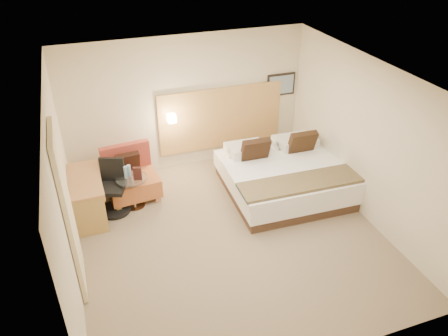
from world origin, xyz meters
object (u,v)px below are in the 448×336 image
object	(u,v)px
desk	(86,186)
lounge_chair	(131,178)
desk_chair	(113,191)
bed	(284,175)
side_table	(133,191)

from	to	relation	value
desk	lounge_chair	bearing A→B (deg)	25.24
lounge_chair	desk_chair	distance (m)	0.52
desk	desk_chair	bearing A→B (deg)	0.85
lounge_chair	desk	world-z (taller)	lounge_chair
lounge_chair	desk	xyz separation A→B (m)	(-0.79, -0.37, 0.22)
desk	desk_chair	xyz separation A→B (m)	(0.42, 0.01, -0.20)
bed	desk_chair	bearing A→B (deg)	171.77
desk	desk_chair	world-z (taller)	desk_chair
lounge_chair	side_table	world-z (taller)	lounge_chair
bed	side_table	xyz separation A→B (m)	(-2.75, 0.44, -0.01)
side_table	desk	bearing A→B (deg)	179.71
desk	side_table	bearing A→B (deg)	-0.29
side_table	desk	xyz separation A→B (m)	(-0.76, 0.00, 0.26)
desk_chair	desk	bearing A→B (deg)	-179.15
desk	desk_chair	distance (m)	0.46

